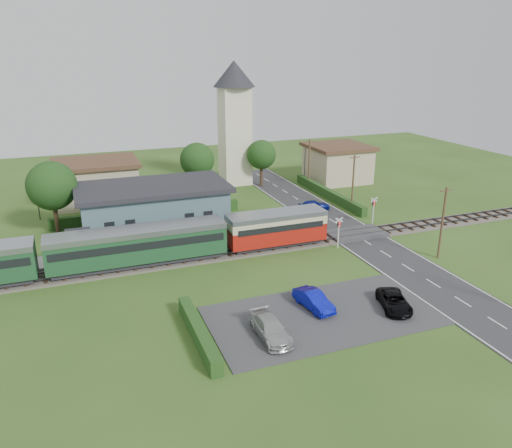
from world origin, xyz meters
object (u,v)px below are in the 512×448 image
object	(u,v)px
car_park_blue	(314,300)
car_park_silver	(271,329)
station_building	(154,208)
car_on_road	(314,205)
church_tower	(235,114)
crossing_signal_far	(374,207)
train	(102,249)
house_west	(97,181)
house_east	(337,163)
pedestrian_far	(84,246)
crossing_signal_near	(339,228)
pedestrian_near	(238,231)
equipment_hut	(79,244)
car_park_dark	(394,301)

from	to	relation	value
car_park_blue	car_park_silver	bearing A→B (deg)	-158.30
station_building	car_on_road	size ratio (longest dim) A/B	4.11
church_tower	crossing_signal_far	world-z (taller)	church_tower
train	car_on_road	distance (m)	27.64
crossing_signal_far	house_west	bearing A→B (deg)	144.23
train	house_west	xyz separation A→B (m)	(1.14, 23.00, 0.61)
house_east	pedestrian_far	xyz separation A→B (m)	(-37.59, -18.59, -1.39)
train	car_park_blue	size ratio (longest dim) A/B	10.69
train	crossing_signal_near	distance (m)	22.66
pedestrian_far	church_tower	bearing A→B (deg)	-47.89
train	car_on_road	world-z (taller)	train
house_east	crossing_signal_near	bearing A→B (deg)	-119.13
house_east	car_park_blue	size ratio (longest dim) A/B	2.18
house_west	car_park_blue	xyz separation A→B (m)	(13.41, -35.77, -2.05)
crossing_signal_near	crossing_signal_far	size ratio (longest dim) A/B	1.00
train	pedestrian_far	bearing A→B (deg)	113.11
car_on_road	pedestrian_near	size ratio (longest dim) A/B	2.32
station_building	car_park_silver	size ratio (longest dim) A/B	3.47
church_tower	house_west	size ratio (longest dim) A/B	1.63
train	crossing_signal_far	xyz separation A→B (m)	(29.74, 2.39, -0.04)
car_park_silver	equipment_hut	bearing A→B (deg)	121.73
house_east	car_park_blue	world-z (taller)	house_east
car_park_dark	pedestrian_far	bearing A→B (deg)	158.12
train	crossing_signal_near	xyz separation A→B (m)	(22.54, -2.41, -0.04)
station_building	pedestrian_near	size ratio (longest dim) A/B	9.53
car_park_silver	pedestrian_near	world-z (taller)	pedestrian_near
house_east	station_building	bearing A→B (deg)	-156.56
crossing_signal_near	car_park_dark	world-z (taller)	crossing_signal_near
pedestrian_near	pedestrian_far	size ratio (longest dim) A/B	0.87
equipment_hut	house_east	distance (m)	42.41
pedestrian_far	car_park_silver	bearing A→B (deg)	-151.92
equipment_hut	house_west	distance (m)	20.05
church_tower	car_on_road	xyz separation A→B (m)	(4.77, -16.48, -9.51)
crossing_signal_near	car_park_blue	bearing A→B (deg)	-127.62
house_west	house_east	bearing A→B (deg)	-1.64
car_on_road	pedestrian_far	world-z (taller)	pedestrian_far
car_park_dark	car_park_silver	bearing A→B (deg)	-159.17
house_east	car_park_dark	size ratio (longest dim) A/B	2.08
station_building	car_park_silver	bearing A→B (deg)	-81.33
car_park_blue	pedestrian_near	size ratio (longest dim) A/B	2.41
station_building	pedestrian_far	xyz separation A→B (m)	(-7.59, -5.58, -1.28)
station_building	train	bearing A→B (deg)	-124.30
crossing_signal_near	car_park_silver	bearing A→B (deg)	-134.16
house_east	house_west	bearing A→B (deg)	178.36
station_building	car_park_silver	world-z (taller)	station_building
equipment_hut	station_building	xyz separation A→B (m)	(8.00, 5.79, 0.95)
car_on_road	car_park_blue	bearing A→B (deg)	159.19
church_tower	car_park_silver	world-z (taller)	church_tower
house_east	car_park_dark	world-z (taller)	house_east
train	pedestrian_near	size ratio (longest dim) A/B	25.74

